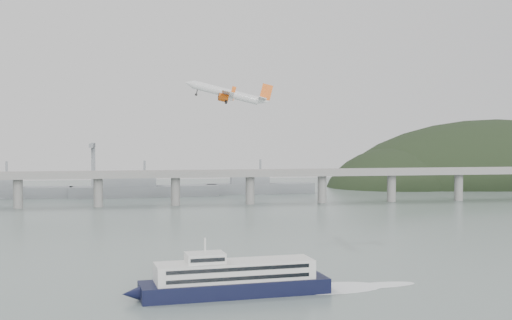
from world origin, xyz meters
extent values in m
plane|color=slate|center=(0.00, 0.00, 0.00)|extent=(900.00, 900.00, 0.00)
cube|color=gray|center=(0.00, 200.00, 20.00)|extent=(800.00, 22.00, 2.20)
cube|color=gray|center=(0.00, 189.50, 22.00)|extent=(800.00, 0.60, 1.80)
cube|color=gray|center=(0.00, 210.50, 22.00)|extent=(800.00, 0.60, 1.80)
cylinder|color=gray|center=(-130.00, 200.00, 9.50)|extent=(6.00, 6.00, 21.00)
cylinder|color=gray|center=(-80.00, 200.00, 9.50)|extent=(6.00, 6.00, 21.00)
cylinder|color=gray|center=(-30.00, 200.00, 9.50)|extent=(6.00, 6.00, 21.00)
cylinder|color=gray|center=(20.00, 200.00, 9.50)|extent=(6.00, 6.00, 21.00)
cylinder|color=gray|center=(70.00, 200.00, 9.50)|extent=(6.00, 6.00, 21.00)
cylinder|color=gray|center=(120.00, 200.00, 9.50)|extent=(6.00, 6.00, 21.00)
cylinder|color=gray|center=(170.00, 200.00, 9.50)|extent=(6.00, 6.00, 21.00)
ellipsoid|color=black|center=(270.00, 330.00, -18.00)|extent=(320.00, 150.00, 156.00)
ellipsoid|color=black|center=(175.00, 320.00, -12.00)|extent=(140.00, 110.00, 96.00)
cube|color=slate|center=(-150.00, 270.00, 4.00)|extent=(95.67, 20.15, 8.00)
cylinder|color=slate|center=(-150.00, 270.00, 20.00)|extent=(1.60, 1.60, 14.00)
cube|color=slate|center=(-50.00, 265.00, 4.00)|extent=(110.55, 21.43, 8.00)
cube|color=slate|center=(-61.00, 265.00, 12.00)|extent=(39.01, 16.73, 8.00)
cylinder|color=slate|center=(-50.00, 265.00, 20.00)|extent=(1.60, 1.60, 14.00)
cube|color=slate|center=(40.00, 275.00, 4.00)|extent=(85.00, 13.60, 8.00)
cube|color=slate|center=(31.50, 275.00, 12.00)|extent=(29.75, 11.90, 8.00)
cylinder|color=slate|center=(40.00, 275.00, 20.00)|extent=(1.60, 1.60, 14.00)
cube|color=slate|center=(-90.00, 300.00, 20.00)|extent=(3.00, 3.00, 40.00)
cube|color=slate|center=(-90.00, 290.00, 38.00)|extent=(3.00, 28.00, 3.00)
cube|color=black|center=(-24.12, -51.46, 2.27)|extent=(57.97, 19.57, 4.55)
cone|color=black|center=(-54.65, -54.71, 2.27)|extent=(6.13, 5.12, 4.55)
cube|color=silver|center=(-24.12, -51.46, 7.39)|extent=(48.69, 16.35, 5.69)
cube|color=black|center=(-23.51, -57.17, 8.87)|extent=(42.98, 4.74, 1.14)
cube|color=black|center=(-23.51, -57.17, 6.14)|extent=(42.98, 4.74, 1.14)
cube|color=black|center=(-24.72, -45.75, 8.87)|extent=(42.98, 4.74, 1.14)
cube|color=black|center=(-24.72, -45.75, 6.14)|extent=(42.98, 4.74, 1.14)
cube|color=silver|center=(-33.16, -52.43, 11.71)|extent=(12.15, 9.11, 2.96)
cube|color=black|center=(-32.74, -56.44, 11.71)|extent=(10.19, 1.22, 1.14)
cylinder|color=silver|center=(-33.16, -52.43, 15.35)|extent=(0.63, 0.63, 4.55)
ellipsoid|color=white|center=(7.54, -48.10, 0.06)|extent=(34.29, 19.74, 0.23)
ellipsoid|color=white|center=(23.37, -46.42, 0.06)|extent=(25.29, 10.73, 0.23)
cylinder|color=silver|center=(-13.05, 61.17, 67.03)|extent=(30.83, 9.27, 11.30)
cone|color=silver|center=(-29.87, 63.28, 71.28)|extent=(5.81, 4.74, 4.93)
cone|color=silver|center=(4.43, 59.01, 63.17)|extent=(6.52, 4.42, 5.19)
cube|color=silver|center=(-12.27, 61.02, 65.70)|extent=(9.50, 37.52, 3.58)
cube|color=silver|center=(3.56, 59.16, 64.18)|extent=(4.90, 13.44, 1.78)
cube|color=#F55D10|center=(5.51, 59.10, 67.40)|extent=(6.53, 1.13, 8.09)
cylinder|color=#F55D10|center=(-13.56, 67.15, 64.31)|extent=(5.42, 3.34, 3.58)
cylinder|color=black|center=(-15.76, 67.42, 64.87)|extent=(1.31, 2.60, 2.53)
cube|color=silver|center=(-13.29, 67.17, 65.37)|extent=(2.98, 0.63, 1.95)
cylinder|color=#F55D10|center=(-14.90, 55.22, 64.92)|extent=(5.42, 3.34, 3.58)
cylinder|color=black|center=(-17.11, 55.50, 65.48)|extent=(1.31, 2.60, 2.53)
cube|color=silver|center=(-14.63, 55.24, 65.98)|extent=(2.98, 0.63, 1.95)
cylinder|color=black|center=(-12.44, 63.79, 63.65)|extent=(1.07, 0.49, 2.65)
cylinder|color=black|center=(-12.74, 63.77, 62.49)|extent=(1.50, 0.60, 1.48)
cylinder|color=black|center=(-13.08, 58.16, 63.94)|extent=(1.07, 0.49, 2.65)
cylinder|color=black|center=(-13.37, 58.13, 62.78)|extent=(1.50, 0.60, 1.48)
cylinder|color=black|center=(-26.42, 62.69, 67.25)|extent=(1.07, 0.49, 2.65)
cylinder|color=black|center=(-26.72, 62.66, 66.09)|extent=(1.50, 0.60, 1.48)
cube|color=#F55D10|center=(-7.77, 79.21, 65.50)|extent=(2.36, 0.48, 2.98)
cube|color=#F55D10|center=(-11.92, 42.36, 67.38)|extent=(2.36, 0.48, 2.98)
camera|label=1|loc=(-51.23, -253.75, 49.42)|focal=48.00mm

